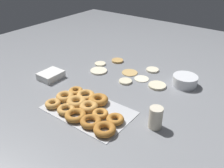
{
  "coord_description": "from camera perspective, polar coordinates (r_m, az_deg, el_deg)",
  "views": [
    {
      "loc": [
        0.76,
        -1.1,
        0.74
      ],
      "look_at": [
        0.03,
        -0.12,
        0.04
      ],
      "focal_mm": 38.0,
      "sensor_mm": 36.0,
      "label": 1
    }
  ],
  "objects": [
    {
      "name": "pancake_1",
      "position": [
        1.68,
        9.7,
        3.36
      ],
      "size": [
        0.09,
        0.09,
        0.01
      ],
      "primitive_type": "cylinder",
      "color": "beige",
      "rests_on": "ground_plane"
    },
    {
      "name": "pancake_2",
      "position": [
        1.65,
        -3.22,
        3.18
      ],
      "size": [
        0.12,
        0.12,
        0.01
      ],
      "primitive_type": "cylinder",
      "color": "beige",
      "rests_on": "ground_plane"
    },
    {
      "name": "batter_bowl",
      "position": [
        1.53,
        17.12,
        0.77
      ],
      "size": [
        0.15,
        0.15,
        0.06
      ],
      "color": "white",
      "rests_on": "ground_plane"
    },
    {
      "name": "container_stack",
      "position": [
        1.6,
        -14.49,
        2.05
      ],
      "size": [
        0.12,
        0.15,
        0.05
      ],
      "color": "white",
      "rests_on": "ground_plane"
    },
    {
      "name": "pancake_0",
      "position": [
        1.63,
        4.28,
        2.82
      ],
      "size": [
        0.11,
        0.11,
        0.01
      ],
      "primitive_type": "cylinder",
      "color": "tan",
      "rests_on": "ground_plane"
    },
    {
      "name": "pancake_5",
      "position": [
        1.8,
        1.31,
        5.63
      ],
      "size": [
        0.09,
        0.09,
        0.01
      ],
      "primitive_type": "cylinder",
      "color": "tan",
      "rests_on": "ground_plane"
    },
    {
      "name": "pancake_4",
      "position": [
        1.51,
        3.25,
        0.66
      ],
      "size": [
        0.08,
        0.08,
        0.01
      ],
      "primitive_type": "cylinder",
      "color": "beige",
      "rests_on": "ground_plane"
    },
    {
      "name": "pancake_7",
      "position": [
        1.75,
        -2.87,
        4.88
      ],
      "size": [
        0.08,
        0.08,
        0.01
      ],
      "primitive_type": "cylinder",
      "color": "beige",
      "rests_on": "ground_plane"
    },
    {
      "name": "paper_cup",
      "position": [
        1.14,
        10.45,
        -7.98
      ],
      "size": [
        0.06,
        0.06,
        0.11
      ],
      "color": "beige",
      "rests_on": "ground_plane"
    },
    {
      "name": "ground_plane",
      "position": [
        1.53,
        1.87,
        0.77
      ],
      "size": [
        3.0,
        3.0,
        0.0
      ],
      "primitive_type": "plane",
      "color": "gray"
    },
    {
      "name": "pancake_6",
      "position": [
        1.56,
        7.14,
        1.32
      ],
      "size": [
        0.09,
        0.09,
        0.01
      ],
      "primitive_type": "cylinder",
      "color": "silver",
      "rests_on": "ground_plane"
    },
    {
      "name": "donut_tray",
      "position": [
        1.25,
        -6.5,
        -5.7
      ],
      "size": [
        0.46,
        0.29,
        0.04
      ],
      "color": "silver",
      "rests_on": "ground_plane"
    },
    {
      "name": "pancake_3",
      "position": [
        1.49,
        10.8,
        -0.37
      ],
      "size": [
        0.11,
        0.11,
        0.01
      ],
      "primitive_type": "cylinder",
      "color": "beige",
      "rests_on": "ground_plane"
    }
  ]
}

